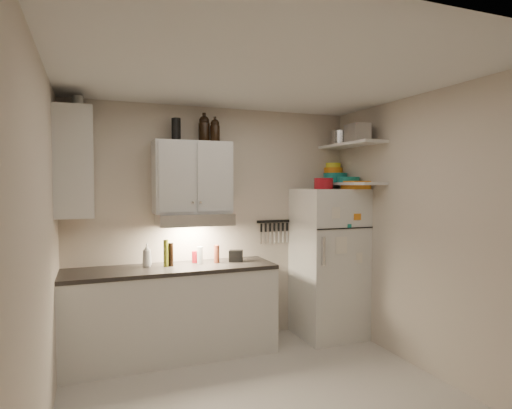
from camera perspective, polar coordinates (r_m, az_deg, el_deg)
name	(u,v)px	position (r m, az deg, el deg)	size (l,w,h in m)	color
floor	(268,403)	(3.79, 1.57, -24.98)	(3.20, 3.00, 0.02)	beige
ceiling	(268,74)	(3.47, 1.62, 17.03)	(3.20, 3.00, 0.02)	silver
back_wall	(215,225)	(4.81, -5.43, -2.71)	(3.20, 0.02, 2.60)	beige
left_wall	(41,253)	(3.14, -26.73, -5.84)	(0.02, 3.00, 2.60)	beige
right_wall	(428,233)	(4.28, 21.93, -3.56)	(0.02, 3.00, 2.60)	beige
base_cabinet	(172,314)	(4.55, -11.15, -14.10)	(2.10, 0.60, 0.88)	silver
countertop	(171,269)	(4.44, -11.21, -8.41)	(2.10, 0.62, 0.04)	#282422
upper_cabinet	(192,177)	(4.54, -8.50, 3.59)	(0.80, 0.33, 0.75)	silver
side_cabinet	(74,163)	(4.30, -23.07, 5.12)	(0.33, 0.55, 1.00)	silver
range_hood	(194,219)	(4.49, -8.28, -1.95)	(0.76, 0.46, 0.12)	silver
fridge	(328,263)	(5.05, 9.64, -7.64)	(0.70, 0.68, 1.70)	silver
shelf_hi	(351,145)	(4.98, 12.56, 7.79)	(0.30, 0.95, 0.03)	silver
shelf_lo	(351,184)	(4.96, 12.51, 2.72)	(0.30, 0.95, 0.03)	silver
knife_strip	(274,221)	(5.02, 2.36, -2.25)	(0.42, 0.02, 0.03)	black
dutch_oven	(324,184)	(4.89, 9.00, 2.78)	(0.21, 0.21, 0.12)	#A3131D
book_stack	(356,185)	(4.88, 13.14, 2.55)	(0.22, 0.27, 0.09)	orange
spice_jar	(330,184)	(4.99, 9.89, 2.70)	(0.07, 0.07, 0.11)	silver
stock_pot	(341,138)	(5.24, 11.26, 8.65)	(0.24, 0.24, 0.17)	silver
tin_a	(356,133)	(4.89, 13.14, 9.21)	(0.19, 0.18, 0.19)	#AAAAAD
tin_b	(359,132)	(4.74, 13.63, 9.34)	(0.18, 0.18, 0.18)	#AAAAAD
bowl_teal	(335,178)	(5.27, 10.53, 3.52)	(0.29, 0.29, 0.11)	#157770
bowl_orange	(333,170)	(5.35, 10.24, 4.49)	(0.23, 0.23, 0.07)	orange
bowl_yellow	(333,165)	(5.35, 10.25, 5.16)	(0.18, 0.18, 0.06)	yellow
plates	(348,180)	(5.01, 12.22, 3.26)	(0.25, 0.25, 0.06)	#157770
growler_a	(204,129)	(4.62, -6.93, 10.01)	(0.12, 0.12, 0.28)	black
growler_b	(215,130)	(4.59, -5.50, 9.82)	(0.10, 0.10, 0.24)	black
thermos_a	(175,130)	(4.53, -10.69, 9.79)	(0.08, 0.08, 0.23)	black
thermos_b	(177,130)	(4.58, -10.53, 9.77)	(0.08, 0.08, 0.24)	black
side_jar	(78,103)	(4.48, -22.68, 12.35)	(0.10, 0.10, 0.14)	silver
soap_bottle	(147,254)	(4.47, -14.34, -6.38)	(0.10, 0.10, 0.27)	silver
pepper_mill	(217,254)	(4.58, -5.27, -6.59)	(0.06, 0.06, 0.19)	brown
oil_bottle	(166,253)	(4.45, -11.91, -6.36)	(0.05, 0.05, 0.27)	#5F6519
vinegar_bottle	(171,254)	(4.46, -11.27, -6.55)	(0.05, 0.05, 0.24)	black
clear_bottle	(200,255)	(4.55, -7.49, -6.71)	(0.06, 0.06, 0.18)	silver
red_jar	(195,257)	(4.62, -8.17, -6.92)	(0.06, 0.06, 0.13)	#A3131D
caddy	(236,256)	(4.64, -2.70, -6.87)	(0.14, 0.10, 0.12)	black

